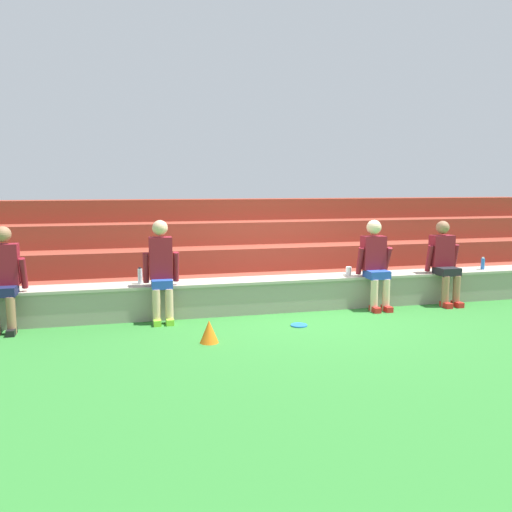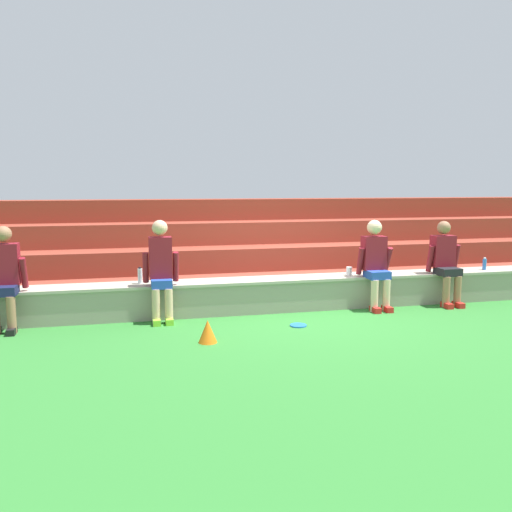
{
  "view_description": "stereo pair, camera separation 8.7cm",
  "coord_description": "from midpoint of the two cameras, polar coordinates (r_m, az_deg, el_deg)",
  "views": [
    {
      "loc": [
        -2.55,
        -7.26,
        1.89
      ],
      "look_at": [
        -0.68,
        0.24,
        0.83
      ],
      "focal_mm": 37.08,
      "sensor_mm": 36.0,
      "label": 1
    },
    {
      "loc": [
        -2.46,
        -7.28,
        1.89
      ],
      "look_at": [
        -0.68,
        0.24,
        0.83
      ],
      "focal_mm": 37.08,
      "sensor_mm": 36.0,
      "label": 2
    }
  ],
  "objects": [
    {
      "name": "ground_plane",
      "position": [
        7.92,
        4.92,
        -6.04
      ],
      "size": [
        80.0,
        80.0,
        0.0
      ],
      "primitive_type": "plane",
      "color": "#2D752D"
    },
    {
      "name": "stone_seating_wall",
      "position": [
        8.09,
        4.39,
        -3.86
      ],
      "size": [
        9.08,
        0.52,
        0.49
      ],
      "color": "gray",
      "rests_on": "ground"
    },
    {
      "name": "brick_bleachers",
      "position": [
        9.97,
        0.7,
        0.35
      ],
      "size": [
        12.03,
        2.53,
        1.6
      ],
      "color": "brown",
      "rests_on": "ground"
    },
    {
      "name": "person_far_left",
      "position": [
        7.51,
        -25.83,
        -1.98
      ],
      "size": [
        0.52,
        0.53,
        1.35
      ],
      "color": "#996B4C",
      "rests_on": "ground"
    },
    {
      "name": "person_left_of_center",
      "position": [
        7.36,
        -10.52,
        -1.31
      ],
      "size": [
        0.49,
        0.48,
        1.4
      ],
      "color": "#DBAD89",
      "rests_on": "ground"
    },
    {
      "name": "person_center",
      "position": [
        8.19,
        12.44,
        -0.57
      ],
      "size": [
        0.53,
        0.53,
        1.35
      ],
      "color": "beige",
      "rests_on": "ground"
    },
    {
      "name": "person_right_of_center",
      "position": [
        8.8,
        19.39,
        -0.43
      ],
      "size": [
        0.54,
        0.55,
        1.31
      ],
      "color": "#996B4C",
      "rests_on": "ground"
    },
    {
      "name": "water_bottle_near_left",
      "position": [
        9.48,
        23.03,
        -0.76
      ],
      "size": [
        0.06,
        0.06,
        0.2
      ],
      "color": "blue",
      "rests_on": "stone_seating_wall"
    },
    {
      "name": "water_bottle_mid_left",
      "position": [
        7.66,
        -12.72,
        -2.11
      ],
      "size": [
        0.06,
        0.06,
        0.24
      ],
      "color": "silver",
      "rests_on": "stone_seating_wall"
    },
    {
      "name": "plastic_cup_left_end",
      "position": [
        8.33,
        9.67,
        -1.58
      ],
      "size": [
        0.09,
        0.09,
        0.13
      ],
      "primitive_type": "cylinder",
      "color": "white",
      "rests_on": "stone_seating_wall"
    },
    {
      "name": "frisbee",
      "position": [
        7.16,
        4.31,
        -7.46
      ],
      "size": [
        0.22,
        0.22,
        0.02
      ],
      "primitive_type": "cylinder",
      "color": "blue",
      "rests_on": "ground"
    },
    {
      "name": "sports_cone",
      "position": [
        6.41,
        -5.47,
        -8.11
      ],
      "size": [
        0.23,
        0.23,
        0.27
      ],
      "primitive_type": "cone",
      "color": "orange",
      "rests_on": "ground"
    }
  ]
}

